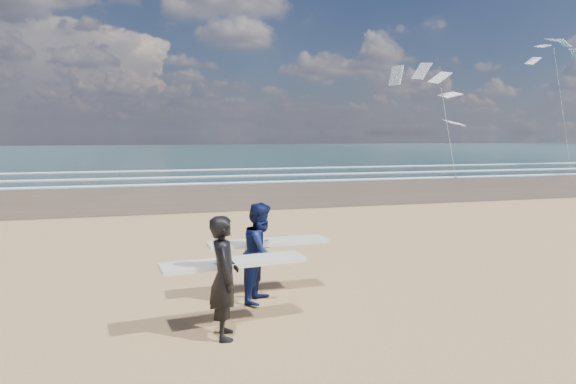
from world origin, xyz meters
name	(u,v)px	position (x,y,z in m)	size (l,w,h in m)	color
wet_sand_strip	(520,184)	(20.00, 18.00, 0.01)	(220.00, 12.00, 0.01)	#4D3A29
ocean	(284,151)	(20.00, 72.00, 0.01)	(220.00, 100.00, 0.02)	#1A373B
foam_breakers	(429,171)	(20.00, 28.10, 0.05)	(220.00, 11.70, 0.05)	white
surfer_near	(226,275)	(0.15, 0.13, 0.92)	(2.25, 1.09, 1.81)	black
surfer_far	(262,252)	(1.01, 1.57, 0.89)	(2.22, 1.20, 1.77)	#0B1440
kite_1	(444,105)	(19.37, 25.31, 4.92)	(6.88, 4.86, 8.28)	slate
kite_5	(560,90)	(34.74, 31.34, 6.78)	(5.58, 4.71, 12.50)	slate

